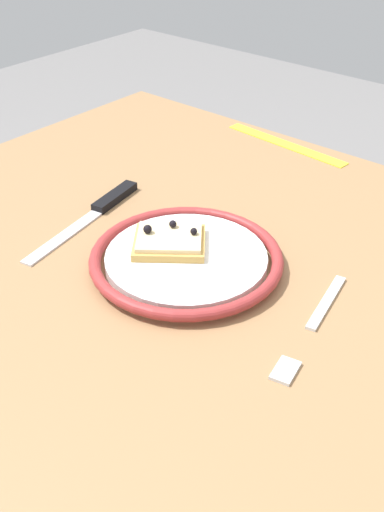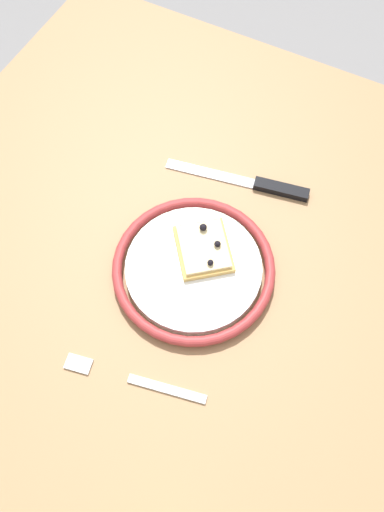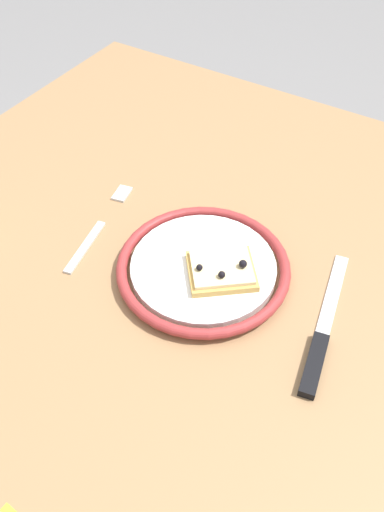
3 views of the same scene
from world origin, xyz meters
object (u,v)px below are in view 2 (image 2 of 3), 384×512
object	(u,v)px
knife	(262,185)
pizza_slice_near	(204,248)
plate	(194,268)
dining_table	(167,295)
fork	(133,379)

from	to	relation	value
knife	pizza_slice_near	bearing A→B (deg)	169.88
plate	pizza_slice_near	distance (m)	0.03
pizza_slice_near	dining_table	bearing A→B (deg)	142.42
plate	fork	distance (m)	0.18
dining_table	knife	xyz separation A→B (m)	(0.21, -0.07, 0.10)
knife	fork	bearing A→B (deg)	175.56
pizza_slice_near	knife	distance (m)	0.16
plate	pizza_slice_near	size ratio (longest dim) A/B	2.05
knife	fork	size ratio (longest dim) A/B	1.19
pizza_slice_near	fork	world-z (taller)	pizza_slice_near
dining_table	pizza_slice_near	bearing A→B (deg)	-37.58
dining_table	plate	distance (m)	0.11
plate	pizza_slice_near	xyz separation A→B (m)	(0.03, -0.00, 0.01)
dining_table	pizza_slice_near	size ratio (longest dim) A/B	8.72
fork	pizza_slice_near	bearing A→B (deg)	-0.19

